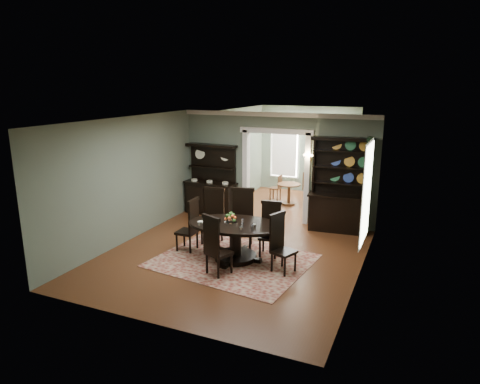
# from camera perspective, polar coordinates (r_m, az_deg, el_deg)

# --- Properties ---
(room) EXTENTS (5.51, 6.01, 3.01)m
(room) POSITION_cam_1_polar(r_m,az_deg,el_deg) (9.18, -1.08, 0.61)
(room) COLOR #562D16
(room) RESTS_ON ground
(parlor) EXTENTS (3.51, 3.50, 3.01)m
(parlor) POSITION_cam_1_polar(r_m,az_deg,el_deg) (14.28, 8.13, 5.13)
(parlor) COLOR #562D16
(parlor) RESTS_ON ground
(doorway_trim) EXTENTS (2.08, 0.25, 2.57)m
(doorway_trim) POSITION_cam_1_polar(r_m,az_deg,el_deg) (11.87, 4.86, 3.89)
(doorway_trim) COLOR silver
(doorway_trim) RESTS_ON floor
(right_window) EXTENTS (0.15, 1.47, 2.12)m
(right_window) POSITION_cam_1_polar(r_m,az_deg,el_deg) (9.31, 16.54, 0.35)
(right_window) COLOR white
(right_window) RESTS_ON wall_right
(wall_sconce) EXTENTS (0.27, 0.21, 0.21)m
(wall_sconce) POSITION_cam_1_polar(r_m,az_deg,el_deg) (11.42, 9.17, 4.72)
(wall_sconce) COLOR #B1752F
(wall_sconce) RESTS_ON back_wall_right
(rug) EXTENTS (3.45, 2.92, 0.01)m
(rug) POSITION_cam_1_polar(r_m,az_deg,el_deg) (9.42, -0.98, -9.13)
(rug) COLOR maroon
(rug) RESTS_ON floor
(dining_table) EXTENTS (2.22, 2.14, 0.82)m
(dining_table) POSITION_cam_1_polar(r_m,az_deg,el_deg) (9.30, -0.61, -5.68)
(dining_table) COLOR black
(dining_table) RESTS_ON rug
(centerpiece) EXTENTS (1.35, 0.87, 0.22)m
(centerpiece) POSITION_cam_1_polar(r_m,az_deg,el_deg) (9.16, -1.25, -3.91)
(centerpiece) COLOR silver
(centerpiece) RESTS_ON dining_table
(chair_far_left) EXTENTS (0.53, 0.50, 1.33)m
(chair_far_left) POSITION_cam_1_polar(r_m,az_deg,el_deg) (10.32, -3.55, -2.92)
(chair_far_left) COLOR black
(chair_far_left) RESTS_ON rug
(chair_far_mid) EXTENTS (0.65, 0.63, 1.40)m
(chair_far_mid) POSITION_cam_1_polar(r_m,az_deg,el_deg) (10.01, 0.36, -3.23)
(chair_far_mid) COLOR black
(chair_far_mid) RESTS_ON rug
(chair_far_right) EXTENTS (0.50, 0.48, 1.22)m
(chair_far_right) POSITION_cam_1_polar(r_m,az_deg,el_deg) (9.59, 4.06, -4.65)
(chair_far_right) COLOR black
(chair_far_right) RESTS_ON rug
(chair_end_left) EXTENTS (0.45, 0.48, 1.24)m
(chair_end_left) POSITION_cam_1_polar(r_m,az_deg,el_deg) (9.80, -6.60, -4.22)
(chair_end_left) COLOR black
(chair_end_left) RESTS_ON rug
(chair_end_right) EXTENTS (0.56, 0.57, 1.22)m
(chair_end_right) POSITION_cam_1_polar(r_m,az_deg,el_deg) (8.77, 5.36, -6.51)
(chair_end_right) COLOR black
(chair_end_right) RESTS_ON rug
(chair_near) EXTENTS (0.60, 0.59, 1.27)m
(chair_near) POSITION_cam_1_polar(r_m,az_deg,el_deg) (8.52, -3.38, -6.95)
(chair_near) COLOR black
(chair_near) RESTS_ON rug
(sideboard) EXTENTS (1.58, 0.63, 2.05)m
(sideboard) POSITION_cam_1_polar(r_m,az_deg,el_deg) (12.58, -3.90, 0.30)
(sideboard) COLOR black
(sideboard) RESTS_ON floor
(welsh_dresser) EXTENTS (1.61, 0.71, 2.44)m
(welsh_dresser) POSITION_cam_1_polar(r_m,az_deg,el_deg) (11.34, 13.11, -0.73)
(welsh_dresser) COLOR black
(welsh_dresser) RESTS_ON floor
(parlor_table) EXTENTS (0.73, 0.73, 0.68)m
(parlor_table) POSITION_cam_1_polar(r_m,az_deg,el_deg) (13.62, 6.54, 0.13)
(parlor_table) COLOR #502F17
(parlor_table) RESTS_ON parlor_floor
(parlor_chair_left) EXTENTS (0.37, 0.36, 0.86)m
(parlor_chair_left) POSITION_cam_1_polar(r_m,az_deg,el_deg) (14.07, 4.97, 0.70)
(parlor_chair_left) COLOR #502F17
(parlor_chair_left) RESTS_ON parlor_floor
(parlor_chair_right) EXTENTS (0.49, 0.48, 1.06)m
(parlor_chair_right) POSITION_cam_1_polar(r_m,az_deg,el_deg) (13.67, 9.24, 0.63)
(parlor_chair_right) COLOR #502F17
(parlor_chair_right) RESTS_ON parlor_floor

